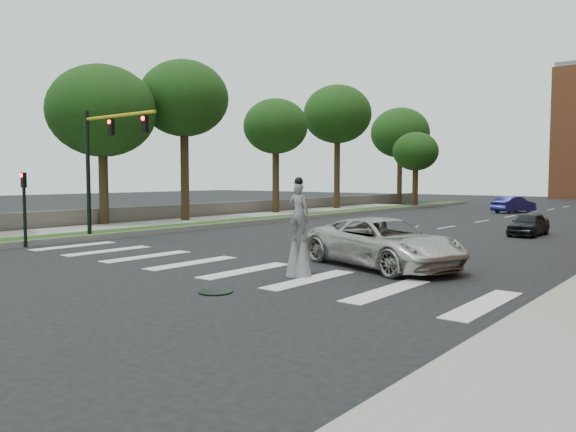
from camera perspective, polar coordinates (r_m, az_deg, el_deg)
The scene contains 18 objects.
ground_plane at distance 18.48m, azimuth -9.35°, elevation -5.51°, with size 160.00×160.00×0.00m, color black.
grass_median at distance 40.89m, azimuth 0.81°, elevation -0.08°, with size 2.00×60.00×0.25m, color #1A3C11.
median_curb at distance 40.25m, azimuth 1.99°, elevation -0.13°, with size 0.20×60.00×0.28m, color gray.
sidewalk_left at distance 35.90m, azimuth -12.92°, elevation -0.81°, with size 4.00×60.00×0.18m, color gray.
stone_wall at distance 45.92m, azimuth -3.07°, elevation 0.89°, with size 0.50×56.00×1.10m, color #565049.
manhole at distance 14.98m, azimuth -7.37°, elevation -7.65°, with size 0.90×0.90×0.04m, color black.
traffic_signal at distance 27.88m, azimuth -18.37°, elevation 6.09°, with size 5.30×0.23×6.20m.
secondary_signal at distance 26.61m, azimuth -25.22°, elevation 1.27°, with size 0.25×0.21×3.23m.
stilt_performer at distance 17.03m, azimuth 1.09°, elevation -2.18°, with size 0.84×0.57×3.03m.
suv_crossing at distance 19.10m, azimuth 9.74°, elevation -2.70°, with size 2.74×5.95×1.65m, color #B8B5AE.
car_near at distance 31.54m, azimuth 23.25°, elevation -0.76°, with size 1.41×3.50×1.19m, color black.
car_mid at distance 51.05m, azimuth 21.96°, elevation 1.08°, with size 1.47×4.22×1.39m, color navy.
tree_1 at distance 36.05m, azimuth -18.38°, elevation 10.04°, with size 6.48×6.48×9.75m.
tree_2 at distance 38.11m, azimuth -10.54°, elevation 11.58°, with size 5.86×5.86×10.66m.
tree_3 at distance 45.58m, azimuth -1.26°, elevation 9.02°, with size 5.21×5.21×9.30m.
tree_4 at distance 52.05m, azimuth 5.03°, elevation 10.21°, with size 6.22×6.22×11.38m.
tree_5 at distance 64.34m, azimuth 11.33°, elevation 8.25°, with size 6.53×6.53×10.71m.
tree_6 at distance 56.38m, azimuth 12.84°, elevation 6.36°, with size 4.43×4.43×7.39m.
Camera 1 is at (13.60, -12.14, 3.04)m, focal length 35.00 mm.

